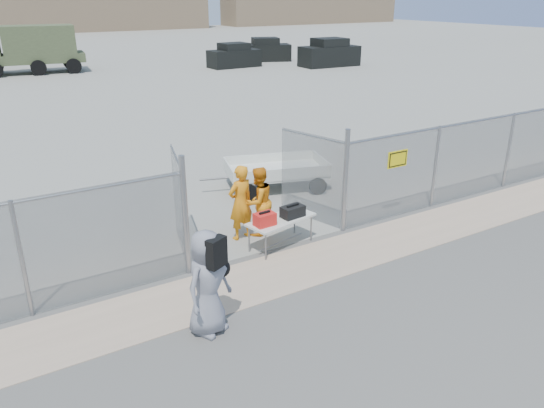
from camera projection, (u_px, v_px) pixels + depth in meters
ground at (326, 289)px, 10.26m from camera, size 160.00×160.00×0.00m
tarmac_inside at (20, 62)px, 43.59m from camera, size 160.00×80.00×0.01m
dirt_strip at (297, 268)px, 11.06m from camera, size 44.00×1.60×0.01m
chain_link_fence at (272, 204)px, 11.44m from camera, size 40.00×0.20×2.20m
folding_table at (281, 233)px, 11.89m from camera, size 1.70×0.99×0.68m
orange_bag at (265, 219)px, 11.38m from camera, size 0.46×0.32×0.28m
black_duffel at (293, 211)px, 11.82m from camera, size 0.56×0.36×0.25m
security_worker_left at (241, 203)px, 12.07m from camera, size 0.71×0.53×1.78m
security_worker_right at (258, 201)px, 12.32m from camera, size 0.94×0.82×1.66m
visitor at (208, 283)px, 8.68m from camera, size 1.07×0.91×1.85m
utility_trailer at (276, 174)px, 15.42m from camera, size 4.07×2.86×0.89m
military_truck at (32, 50)px, 37.11m from camera, size 7.05×3.29×3.25m
parked_vehicle_near at (234, 55)px, 40.44m from camera, size 3.97×1.91×1.77m
parked_vehicle_mid at (265, 50)px, 44.16m from camera, size 4.46×3.16×1.84m
parked_vehicle_far at (329, 53)px, 40.93m from camera, size 4.65×2.28×2.06m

